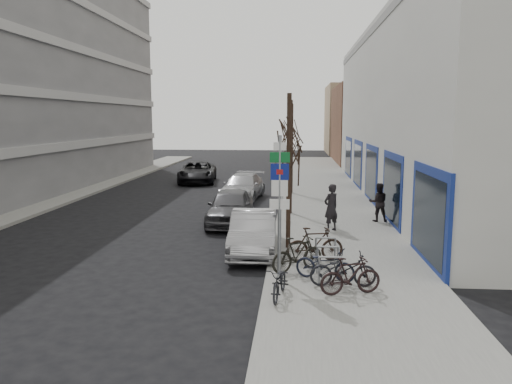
% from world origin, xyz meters
% --- Properties ---
extents(ground, '(120.00, 120.00, 0.00)m').
position_xyz_m(ground, '(0.00, 0.00, 0.00)').
color(ground, black).
rests_on(ground, ground).
extents(sidewalk_east, '(5.00, 70.00, 0.15)m').
position_xyz_m(sidewalk_east, '(4.50, 10.00, 0.07)').
color(sidewalk_east, slate).
rests_on(sidewalk_east, ground).
extents(sidewalk_west, '(3.00, 70.00, 0.15)m').
position_xyz_m(sidewalk_west, '(-11.00, 10.00, 0.07)').
color(sidewalk_west, slate).
rests_on(sidewalk_west, ground).
extents(brick_building_far, '(12.00, 14.00, 8.00)m').
position_xyz_m(brick_building_far, '(13.00, 40.00, 4.00)').
color(brick_building_far, brown).
rests_on(brick_building_far, ground).
extents(tan_building_far, '(13.00, 12.00, 9.00)m').
position_xyz_m(tan_building_far, '(13.50, 55.00, 4.50)').
color(tan_building_far, '#937A5B').
rests_on(tan_building_far, ground).
extents(highway_sign_pole, '(0.55, 0.10, 4.20)m').
position_xyz_m(highway_sign_pole, '(2.40, -0.01, 2.46)').
color(highway_sign_pole, gray).
rests_on(highway_sign_pole, ground).
extents(bike_rack, '(0.66, 2.26, 0.83)m').
position_xyz_m(bike_rack, '(3.80, 0.60, 0.66)').
color(bike_rack, gray).
rests_on(bike_rack, sidewalk_east).
extents(tree_near, '(1.80, 1.80, 5.50)m').
position_xyz_m(tree_near, '(2.60, 3.50, 4.10)').
color(tree_near, black).
rests_on(tree_near, ground).
extents(tree_mid, '(1.80, 1.80, 5.50)m').
position_xyz_m(tree_mid, '(2.60, 10.00, 4.10)').
color(tree_mid, black).
rests_on(tree_mid, ground).
extents(tree_far, '(1.80, 1.80, 5.50)m').
position_xyz_m(tree_far, '(2.60, 16.50, 4.10)').
color(tree_far, black).
rests_on(tree_far, ground).
extents(meter_front, '(0.10, 0.08, 1.27)m').
position_xyz_m(meter_front, '(2.15, 3.00, 0.92)').
color(meter_front, gray).
rests_on(meter_front, sidewalk_east).
extents(meter_mid, '(0.10, 0.08, 1.27)m').
position_xyz_m(meter_mid, '(2.15, 8.50, 0.92)').
color(meter_mid, gray).
rests_on(meter_mid, sidewalk_east).
extents(meter_back, '(0.10, 0.08, 1.27)m').
position_xyz_m(meter_back, '(2.15, 14.00, 0.92)').
color(meter_back, gray).
rests_on(meter_back, sidewalk_east).
extents(bike_near_left, '(0.69, 1.61, 0.95)m').
position_xyz_m(bike_near_left, '(2.47, -1.49, 0.63)').
color(bike_near_left, black).
rests_on(bike_near_left, sidewalk_east).
extents(bike_near_right, '(1.73, 0.94, 1.01)m').
position_xyz_m(bike_near_right, '(4.27, -1.13, 0.65)').
color(bike_near_right, black).
rests_on(bike_near_right, sidewalk_east).
extents(bike_mid_curb, '(1.81, 1.14, 1.06)m').
position_xyz_m(bike_mid_curb, '(3.69, -0.01, 0.68)').
color(bike_mid_curb, black).
rests_on(bike_mid_curb, sidewalk_east).
extents(bike_mid_inner, '(1.77, 1.44, 1.08)m').
position_xyz_m(bike_mid_inner, '(2.92, 0.73, 0.69)').
color(bike_mid_inner, black).
rests_on(bike_mid_inner, sidewalk_east).
extents(bike_far_curb, '(1.81, 0.62, 1.09)m').
position_xyz_m(bike_far_curb, '(4.14, -0.52, 0.70)').
color(bike_far_curb, black).
rests_on(bike_far_curb, sidewalk_east).
extents(bike_far_inner, '(1.94, 0.97, 1.13)m').
position_xyz_m(bike_far_inner, '(3.47, 1.82, 0.72)').
color(bike_far_inner, black).
rests_on(bike_far_inner, sidewalk_east).
extents(parked_car_front, '(1.68, 4.45, 1.45)m').
position_xyz_m(parked_car_front, '(1.40, 3.23, 0.73)').
color(parked_car_front, '#A0A0A4').
rests_on(parked_car_front, ground).
extents(parked_car_mid, '(1.90, 4.61, 1.57)m').
position_xyz_m(parked_car_mid, '(-0.01, 7.90, 0.78)').
color(parked_car_mid, '#4A494E').
rests_on(parked_car_mid, ground).
extents(parked_car_back, '(2.55, 5.20, 1.45)m').
position_xyz_m(parked_car_back, '(-0.20, 14.76, 0.73)').
color(parked_car_back, '#99999D').
rests_on(parked_car_back, ground).
extents(lane_car, '(3.11, 5.72, 1.52)m').
position_xyz_m(lane_car, '(-4.29, 22.14, 0.76)').
color(lane_car, black).
rests_on(lane_car, ground).
extents(pedestrian_near, '(0.83, 0.79, 1.91)m').
position_xyz_m(pedestrian_near, '(4.28, 6.26, 1.10)').
color(pedestrian_near, black).
rests_on(pedestrian_near, sidewalk_east).
extents(pedestrian_far, '(0.64, 0.44, 1.72)m').
position_xyz_m(pedestrian_far, '(6.48, 8.31, 1.01)').
color(pedestrian_far, black).
rests_on(pedestrian_far, sidewalk_east).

